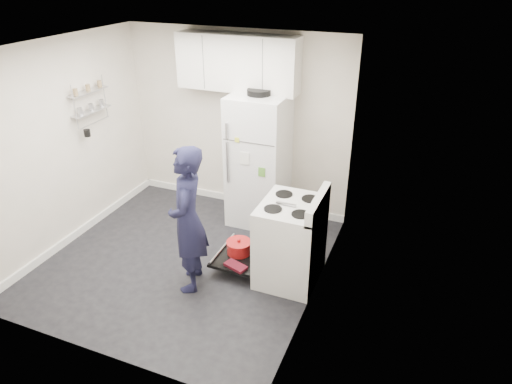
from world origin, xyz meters
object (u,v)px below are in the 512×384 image
at_px(refrigerator, 259,160).
at_px(person, 188,220).
at_px(open_oven_door, 240,251).
at_px(electric_range, 289,242).

relative_size(refrigerator, person, 1.12).
bearing_deg(open_oven_door, person, -124.84).
bearing_deg(electric_range, open_oven_door, 179.85).
bearing_deg(electric_range, refrigerator, 126.09).
xyz_separation_m(open_oven_door, person, (-0.36, -0.52, 0.63)).
height_order(refrigerator, person, refrigerator).
distance_m(electric_range, open_oven_door, 0.66).
relative_size(electric_range, open_oven_door, 1.52).
height_order(open_oven_door, person, person).
height_order(open_oven_door, refrigerator, refrigerator).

